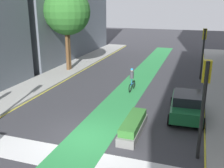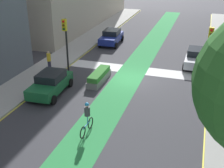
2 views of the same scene
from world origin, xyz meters
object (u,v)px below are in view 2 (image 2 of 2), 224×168
(car_blue_right_near, at_px, (111,37))
(median_planter, at_px, (99,77))
(pedestrian_sidewalk_right_b, at_px, (49,60))
(car_silver_left_near, at_px, (196,58))
(traffic_signal_near_left, at_px, (209,46))
(car_green_right_far, at_px, (51,83))
(traffic_signal_near_right, at_px, (66,35))
(cyclist_in_lane, at_px, (87,117))

(car_blue_right_near, distance_m, median_planter, 10.48)
(pedestrian_sidewalk_right_b, bearing_deg, car_silver_left_near, -157.18)
(pedestrian_sidewalk_right_b, distance_m, median_planter, 4.97)
(traffic_signal_near_left, bearing_deg, car_green_right_far, 24.13)
(car_silver_left_near, bearing_deg, pedestrian_sidewalk_right_b, 22.82)
(traffic_signal_near_right, distance_m, car_blue_right_near, 9.29)
(traffic_signal_near_left, relative_size, cyclist_in_lane, 2.46)
(car_silver_left_near, xyz_separation_m, cyclist_in_lane, (5.27, 12.81, 0.17))
(car_green_right_far, relative_size, median_planter, 1.26)
(traffic_signal_near_right, xyz_separation_m, cyclist_in_lane, (-5.19, 8.22, -2.17))
(cyclist_in_lane, bearing_deg, pedestrian_sidewalk_right_b, -49.28)
(car_silver_left_near, bearing_deg, traffic_signal_near_right, 23.69)
(traffic_signal_near_left, xyz_separation_m, car_green_right_far, (10.53, 4.72, -2.39))
(traffic_signal_near_right, relative_size, car_green_right_far, 1.05)
(car_green_right_far, bearing_deg, traffic_signal_near_right, -79.83)
(car_green_right_far, bearing_deg, median_planter, -129.98)
(traffic_signal_near_right, xyz_separation_m, traffic_signal_near_left, (-11.31, -0.34, 0.05))
(car_silver_left_near, distance_m, cyclist_in_lane, 13.85)
(car_blue_right_near, xyz_separation_m, cyclist_in_lane, (-4.12, 17.15, 0.17))
(pedestrian_sidewalk_right_b, relative_size, median_planter, 0.47)
(pedestrian_sidewalk_right_b, bearing_deg, median_planter, 170.05)
(traffic_signal_near_left, bearing_deg, pedestrian_sidewalk_right_b, 3.52)
(pedestrian_sidewalk_right_b, height_order, median_planter, pedestrian_sidewalk_right_b)
(traffic_signal_near_left, relative_size, car_silver_left_near, 1.08)
(traffic_signal_near_left, distance_m, pedestrian_sidewalk_right_b, 13.03)
(car_green_right_far, bearing_deg, car_blue_right_near, -91.24)
(car_blue_right_near, bearing_deg, cyclist_in_lane, 103.51)
(car_silver_left_near, height_order, car_blue_right_near, same)
(traffic_signal_near_right, distance_m, traffic_signal_near_left, 11.32)
(traffic_signal_near_right, height_order, median_planter, traffic_signal_near_right)
(median_planter, bearing_deg, car_blue_right_near, -77.38)
(traffic_signal_near_right, distance_m, pedestrian_sidewalk_right_b, 2.68)
(car_silver_left_near, bearing_deg, cyclist_in_lane, 67.63)
(car_silver_left_near, bearing_deg, car_green_right_far, 42.79)
(car_green_right_far, distance_m, car_blue_right_near, 13.30)
(car_silver_left_near, relative_size, cyclist_in_lane, 2.28)
(traffic_signal_near_right, bearing_deg, car_green_right_far, 100.17)
(traffic_signal_near_left, height_order, median_planter, traffic_signal_near_left)
(car_silver_left_near, bearing_deg, car_blue_right_near, -24.77)
(car_silver_left_near, distance_m, median_planter, 9.23)
(traffic_signal_near_left, bearing_deg, median_planter, 11.67)
(cyclist_in_lane, bearing_deg, car_blue_right_near, -76.49)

